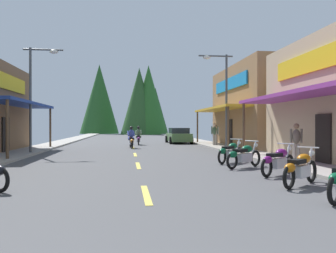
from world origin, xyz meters
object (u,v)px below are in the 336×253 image
Objects in this scene: pedestrian_browsing at (215,133)px; pedestrian_waiting at (296,141)px; motorcycle_parked_right_2 at (300,168)px; motorcycle_parked_right_4 at (244,155)px; rider_cruising_trailing at (139,137)px; streetlamp_left at (37,84)px; motorcycle_parked_right_3 at (278,160)px; rider_cruising_lead at (131,139)px; streetlamp_right at (221,88)px; motorcycle_parked_right_5 at (230,152)px; pedestrian_by_shop at (216,134)px; parked_car_curbside at (179,136)px.

pedestrian_waiting is (0.29, -12.79, -0.05)m from pedestrian_browsing.
motorcycle_parked_right_2 is 0.94× the size of motorcycle_parked_right_4.
rider_cruising_trailing is at bearing 16.65° from pedestrian_waiting.
streetlamp_left is 14.06m from pedestrian_waiting.
pedestrian_browsing is at bearing -114.96° from rider_cruising_trailing.
motorcycle_parked_right_3 is 0.81× the size of rider_cruising_lead.
streetlamp_right is 7.48m from rider_cruising_lead.
motorcycle_parked_right_2 is 0.98× the size of pedestrian_waiting.
motorcycle_parked_right_4 is at bearing -135.01° from motorcycle_parked_right_5.
pedestrian_by_shop is at bearing 44.83° from motorcycle_parked_right_3.
rider_cruising_trailing reaches higher than motorcycle_parked_right_2.
pedestrian_browsing is at bearing -3.16° from pedestrian_waiting.
rider_cruising_trailing is (-3.52, 14.80, 0.17)m from motorcycle_parked_right_5.
pedestrian_by_shop is 5.64m from parked_car_curbside.
rider_cruising_trailing is (-3.51, 16.60, 0.17)m from motorcycle_parked_right_4.
motorcycle_parked_right_3 is at bearing 140.31° from pedestrian_waiting.
pedestrian_waiting is (2.56, 0.87, 0.51)m from motorcycle_parked_right_4.
motorcycle_parked_right_2 is 5.58m from pedestrian_waiting.
pedestrian_waiting is at bearing -28.65° from streetlamp_left.
motorcycle_parked_right_4 is 16.97m from rider_cruising_trailing.
pedestrian_browsing reaches higher than rider_cruising_lead.
rider_cruising_trailing is (6.00, 9.13, -3.28)m from streetlamp_left.
streetlamp_left reaches higher than pedestrian_browsing.
motorcycle_parked_right_4 is 1.13× the size of motorcycle_parked_right_5.
pedestrian_browsing is at bearing 42.44° from motorcycle_parked_right_2.
pedestrian_browsing is at bearing -159.41° from parked_car_curbside.
rider_cruising_lead and rider_cruising_trailing have the same top height.
pedestrian_by_shop is at bearing -3.52° from pedestrian_waiting.
pedestrian_waiting is (2.37, 5.03, 0.51)m from motorcycle_parked_right_2.
rider_cruising_trailing is at bearing 66.42° from motorcycle_parked_right_4.
streetlamp_left is at bearing -30.46° from pedestrian_browsing.
motorcycle_parked_right_3 is 3.69m from pedestrian_waiting.
rider_cruising_trailing is 1.26× the size of pedestrian_by_shop.
streetlamp_right is 3.85× the size of motorcycle_parked_right_5.
parked_car_curbside is (9.73, 11.43, -3.25)m from streetlamp_left.
streetlamp_left is 0.98× the size of streetlamp_right.
motorcycle_parked_right_5 is (-1.46, -6.99, -3.52)m from streetlamp_right.
streetlamp_left is at bearing -173.11° from streetlamp_right.
motorcycle_parked_right_3 is at bearing -43.90° from streetlamp_left.
pedestrian_waiting reaches higher than rider_cruising_lead.
parked_car_curbside reaches higher than motorcycle_parked_right_3.
streetlamp_right is at bearing 22.45° from pedestrian_browsing.
rider_cruising_trailing is 1.19× the size of pedestrian_browsing.
motorcycle_parked_right_3 is (9.96, -9.58, -3.45)m from streetlamp_left.
parked_car_curbside is at bearing 2.96° from pedestrian_waiting.
parked_car_curbside reaches higher than motorcycle_parked_right_4.
motorcycle_parked_right_2 and motorcycle_parked_right_3 have the same top height.
rider_cruising_lead is (-4.35, 16.54, 0.17)m from motorcycle_parked_right_2.
motorcycle_parked_right_3 is 0.40× the size of parked_car_curbside.
parked_car_curbside is at bearing 44.55° from motorcycle_parked_right_5.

